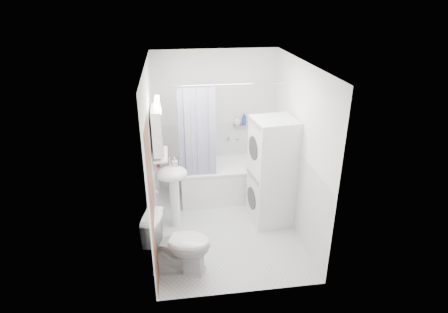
{
  "coord_description": "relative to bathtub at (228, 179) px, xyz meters",
  "views": [
    {
      "loc": [
        -0.69,
        -4.57,
        3.23
      ],
      "look_at": [
        -0.02,
        0.15,
        1.09
      ],
      "focal_mm": 30.0,
      "sensor_mm": 36.0,
      "label": 1
    }
  ],
  "objects": [
    {
      "name": "wainscot",
      "position": [
        -0.15,
        -0.63,
        0.27
      ],
      "size": [
        1.98,
        2.58,
        2.58
      ],
      "color": "white",
      "rests_on": "ground"
    },
    {
      "name": "floor",
      "position": [
        -0.15,
        -0.92,
        -0.33
      ],
      "size": [
        2.6,
        2.6,
        0.0
      ],
      "primitive_type": "plane",
      "color": "silver",
      "rests_on": "ground"
    },
    {
      "name": "shelf_cup",
      "position": [
        -1.04,
        -0.7,
        0.93
      ],
      "size": [
        0.1,
        0.09,
        0.1
      ],
      "primitive_type": "imported",
      "color": "gray",
      "rests_on": "shelf"
    },
    {
      "name": "medicine_cabinet",
      "position": [
        -1.06,
        -0.82,
        1.23
      ],
      "size": [
        0.13,
        0.5,
        0.71
      ],
      "color": "white",
      "rests_on": "room_walls"
    },
    {
      "name": "washer_dryer",
      "position": [
        0.52,
        -0.79,
        0.48
      ],
      "size": [
        0.64,
        0.64,
        1.62
      ],
      "rotation": [
        0.0,
        0.0,
        0.12
      ],
      "color": "white",
      "rests_on": "ground"
    },
    {
      "name": "tub_spout",
      "position": [
        0.2,
        0.33,
        0.59
      ],
      "size": [
        0.04,
        0.12,
        0.04
      ],
      "primitive_type": "cylinder",
      "rotation": [
        1.57,
        0.0,
        0.0
      ],
      "color": "silver",
      "rests_on": "room_walls"
    },
    {
      "name": "shampoo_a",
      "position": [
        0.2,
        0.32,
        0.89
      ],
      "size": [
        0.13,
        0.17,
        0.13
      ],
      "primitive_type": "imported",
      "color": "gray",
      "rests_on": "shower_caddy"
    },
    {
      "name": "room_walls",
      "position": [
        -0.15,
        -0.92,
        1.15
      ],
      "size": [
        2.6,
        2.6,
        2.6
      ],
      "color": "white",
      "rests_on": "ground"
    },
    {
      "name": "shelf",
      "position": [
        -1.04,
        -0.82,
        0.87
      ],
      "size": [
        0.18,
        0.54,
        0.02
      ],
      "primitive_type": "cube",
      "color": "silver",
      "rests_on": "room_walls"
    },
    {
      "name": "toilet",
      "position": [
        -0.87,
        -1.72,
        0.06
      ],
      "size": [
        0.88,
        0.61,
        0.79
      ],
      "primitive_type": "imported",
      "rotation": [
        0.0,
        0.0,
        1.36
      ],
      "color": "white",
      "rests_on": "ground"
    },
    {
      "name": "towel",
      "position": [
        -1.09,
        -0.57,
        1.07
      ],
      "size": [
        0.07,
        0.35,
        0.84
      ],
      "color": "maroon",
      "rests_on": "room_walls"
    },
    {
      "name": "sink",
      "position": [
        -0.91,
        -0.72,
        0.37
      ],
      "size": [
        0.44,
        0.37,
        1.04
      ],
      "color": "white",
      "rests_on": "ground"
    },
    {
      "name": "soap_pump",
      "position": [
        -0.86,
        -0.67,
        0.62
      ],
      "size": [
        0.08,
        0.17,
        0.08
      ],
      "primitive_type": "imported",
      "color": "gray",
      "rests_on": "sink"
    },
    {
      "name": "curtain_rod",
      "position": [
        -0.0,
        -0.31,
        1.67
      ],
      "size": [
        1.76,
        0.02,
        0.02
      ],
      "primitive_type": "cylinder",
      "rotation": [
        0.0,
        1.57,
        0.0
      ],
      "color": "silver",
      "rests_on": "room_walls"
    },
    {
      "name": "shampoo_b",
      "position": [
        0.32,
        0.32,
        0.87
      ],
      "size": [
        0.08,
        0.21,
        0.08
      ],
      "primitive_type": "imported",
      "color": "navy",
      "rests_on": "shower_caddy"
    },
    {
      "name": "door",
      "position": [
        -1.1,
        -1.47,
        0.67
      ],
      "size": [
        0.05,
        2.0,
        2.0
      ],
      "color": "brown",
      "rests_on": "ground"
    },
    {
      "name": "shelf_bottle",
      "position": [
        -1.04,
        -0.97,
        0.91
      ],
      "size": [
        0.07,
        0.18,
        0.07
      ],
      "primitive_type": "imported",
      "color": "gray",
      "rests_on": "shelf"
    },
    {
      "name": "shower_caddy",
      "position": [
        0.25,
        0.32,
        0.82
      ],
      "size": [
        0.22,
        0.06,
        0.02
      ],
      "primitive_type": "cube",
      "color": "silver",
      "rests_on": "room_walls"
    },
    {
      "name": "shower_curtain",
      "position": [
        -0.51,
        -0.31,
        0.92
      ],
      "size": [
        0.55,
        0.02,
        1.45
      ],
      "color": "#15154B",
      "rests_on": "curtain_rod"
    },
    {
      "name": "bathtub",
      "position": [
        0.0,
        0.0,
        0.0
      ],
      "size": [
        1.58,
        0.75,
        0.6
      ],
      "color": "white",
      "rests_on": "ground"
    }
  ]
}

